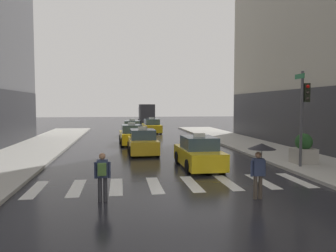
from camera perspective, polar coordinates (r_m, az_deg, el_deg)
name	(u,v)px	position (r m, az deg, el deg)	size (l,w,h in m)	color
ground_plane	(189,207)	(10.85, 3.58, -13.83)	(160.00, 160.00, 0.00)	black
crosswalk_markings	(173,184)	(13.69, 0.92, -10.09)	(11.30, 2.80, 0.01)	silver
traffic_light_pole	(304,105)	(17.85, 22.48, 3.39)	(0.44, 0.84, 4.80)	#47474C
taxi_lead	(199,154)	(17.27, 5.33, -4.78)	(1.97, 4.56, 1.80)	yellow
taxi_second	(143,143)	(22.26, -4.43, -2.87)	(1.97, 4.56, 1.80)	gold
taxi_third	(132,135)	(27.48, -6.34, -1.64)	(2.07, 4.60, 1.80)	yellow
taxi_fourth	(132,129)	(34.54, -6.23, -0.55)	(1.96, 4.55, 1.80)	yellow
taxi_fifth	(152,127)	(38.46, -2.86, -0.10)	(2.11, 4.62, 1.80)	yellow
box_truck	(146,114)	(52.22, -3.80, 2.13)	(2.35, 7.57, 3.35)	#2D2D2D
pedestrian_with_umbrella	(260,156)	(11.81, 15.75, -4.96)	(0.96, 0.96, 1.94)	#473D33
pedestrian_with_backpack	(102,173)	(11.35, -11.32, -8.04)	(0.55, 0.43, 1.65)	#333338
planter_near_corner	(304,150)	(18.98, 22.46, -3.83)	(1.10, 1.10, 1.60)	#A8A399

